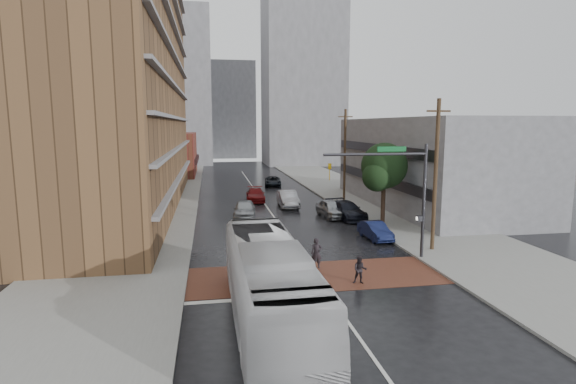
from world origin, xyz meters
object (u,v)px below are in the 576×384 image
object	(u,v)px
suv_travel	(273,181)
car_travel_c	(255,195)
pedestrian_a	(317,253)
transit_bus	(269,284)
car_parked_near	(375,231)
car_travel_a	(244,209)
car_travel_b	(288,199)
car_parked_mid	(346,210)
pedestrian_b	(360,270)
car_parked_far	(332,208)

from	to	relation	value
suv_travel	car_travel_c	bearing A→B (deg)	-99.98
pedestrian_a	car_travel_c	size ratio (longest dim) A/B	0.36
transit_bus	car_parked_near	bearing A→B (deg)	52.82
car_travel_a	car_parked_near	bearing A→B (deg)	-39.33
pedestrian_a	car_travel_b	size ratio (longest dim) A/B	0.35
car_travel_a	car_parked_mid	distance (m)	9.15
pedestrian_b	car_travel_b	world-z (taller)	car_travel_b
pedestrian_b	car_parked_near	distance (m)	9.76
transit_bus	pedestrian_a	xyz separation A→B (m)	(3.70, 6.92, -0.87)
pedestrian_a	car_travel_c	distance (m)	24.00
car_travel_c	car_parked_near	size ratio (longest dim) A/B	1.26
transit_bus	car_parked_far	distance (m)	22.76
pedestrian_b	car_travel_c	xyz separation A→B (m)	(-2.81, 26.91, -0.04)
pedestrian_b	car_parked_far	bearing A→B (deg)	97.54
suv_travel	car_parked_far	distance (m)	21.94
transit_bus	car_parked_far	size ratio (longest dim) A/B	2.71
car_travel_a	car_travel_c	distance (m)	9.18
car_travel_b	car_parked_far	size ratio (longest dim) A/B	1.08
transit_bus	car_travel_b	world-z (taller)	transit_bus
car_parked_near	car_parked_far	world-z (taller)	car_parked_far
car_parked_near	transit_bus	bearing A→B (deg)	-130.30
pedestrian_a	car_travel_a	distance (m)	15.31
pedestrian_a	suv_travel	size ratio (longest dim) A/B	0.38
car_parked_mid	pedestrian_a	bearing A→B (deg)	-123.82
pedestrian_a	pedestrian_b	bearing A→B (deg)	-52.96
suv_travel	pedestrian_a	bearing A→B (deg)	-87.11
car_parked_far	car_travel_a	bearing A→B (deg)	168.34
pedestrian_b	suv_travel	distance (m)	38.92
suv_travel	car_parked_near	world-z (taller)	suv_travel
pedestrian_b	suv_travel	size ratio (longest dim) A/B	0.32
car_travel_b	car_travel_c	size ratio (longest dim) A/B	1.03
pedestrian_a	car_parked_mid	size ratio (longest dim) A/B	0.33
car_parked_near	car_travel_c	bearing A→B (deg)	107.54
pedestrian_a	car_travel_a	bearing A→B (deg)	109.27
suv_travel	car_parked_mid	world-z (taller)	car_parked_mid
pedestrian_b	suv_travel	bearing A→B (deg)	106.86
suv_travel	car_parked_far	size ratio (longest dim) A/B	1.01
car_travel_b	car_parked_near	size ratio (longest dim) A/B	1.30
car_travel_b	car_parked_far	xyz separation A→B (m)	(3.07, -5.72, -0.04)
pedestrian_b	car_travel_c	size ratio (longest dim) A/B	0.31
pedestrian_b	pedestrian_a	bearing A→B (deg)	137.37
pedestrian_b	car_parked_mid	size ratio (longest dim) A/B	0.28
transit_bus	car_travel_a	xyz separation A→B (m)	(0.63, 21.92, -0.95)
transit_bus	suv_travel	xyz separation A→B (m)	(6.15, 42.90, -1.11)
transit_bus	car_travel_a	bearing A→B (deg)	87.86
pedestrian_a	car_parked_mid	xyz separation A→B (m)	(5.92, 13.25, -0.12)
transit_bus	pedestrian_a	size ratio (longest dim) A/B	7.12
pedestrian_b	car_parked_far	xyz separation A→B (m)	(3.17, 17.10, 0.04)
transit_bus	car_travel_c	size ratio (longest dim) A/B	2.59
suv_travel	car_travel_b	bearing A→B (deg)	-85.72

